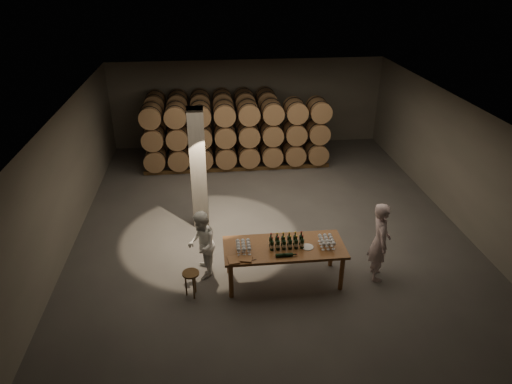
{
  "coord_description": "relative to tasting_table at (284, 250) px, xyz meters",
  "views": [
    {
      "loc": [
        -1.48,
        -10.54,
        6.38
      ],
      "look_at": [
        -0.37,
        -0.28,
        1.1
      ],
      "focal_mm": 32.0,
      "sensor_mm": 36.0,
      "label": 1
    }
  ],
  "objects": [
    {
      "name": "plate",
      "position": [
        0.49,
        -0.09,
        0.11
      ],
      "size": [
        0.26,
        0.26,
        0.01
      ],
      "primitive_type": "cylinder",
      "color": "silver",
      "rests_on": "tasting_table"
    },
    {
      "name": "notebook_corner",
      "position": [
        -1.11,
        -0.39,
        0.12
      ],
      "size": [
        0.26,
        0.31,
        0.02
      ],
      "primitive_type": "cube",
      "rotation": [
        0.0,
        0.0,
        0.13
      ],
      "color": "#905D34",
      "rests_on": "tasting_table"
    },
    {
      "name": "tasting_table",
      "position": [
        0.0,
        0.0,
        0.0
      ],
      "size": [
        2.6,
        1.1,
        0.9
      ],
      "color": "brown",
      "rests_on": "ground"
    },
    {
      "name": "notebook_near",
      "position": [
        -0.87,
        -0.39,
        0.12
      ],
      "size": [
        0.32,
        0.28,
        0.03
      ],
      "primitive_type": "cube",
      "rotation": [
        0.0,
        0.0,
        -0.22
      ],
      "color": "#905D34",
      "rests_on": "tasting_table"
    },
    {
      "name": "person_man",
      "position": [
        2.08,
        -0.07,
        0.13
      ],
      "size": [
        0.55,
        0.74,
        1.85
      ],
      "primitive_type": "imported",
      "rotation": [
        0.0,
        0.0,
        1.4
      ],
      "color": "beige",
      "rests_on": "ground"
    },
    {
      "name": "barrel_stack_back",
      "position": [
        -1.35,
        7.7,
        0.4
      ],
      "size": [
        4.7,
        0.95,
        2.31
      ],
      "color": "#54381C",
      "rests_on": "ground"
    },
    {
      "name": "person_woman",
      "position": [
        -1.77,
        0.41,
        -0.0
      ],
      "size": [
        0.61,
        0.78,
        1.59
      ],
      "primitive_type": "imported",
      "rotation": [
        0.0,
        0.0,
        -1.56
      ],
      "color": "white",
      "rests_on": "ground"
    },
    {
      "name": "barrel_stack_front",
      "position": [
        -0.57,
        6.3,
        0.4
      ],
      "size": [
        6.26,
        0.95,
        2.31
      ],
      "color": "#54381C",
      "rests_on": "ground"
    },
    {
      "name": "glass_cluster_right",
      "position": [
        0.91,
        -0.05,
        0.24
      ],
      "size": [
        0.31,
        0.42,
        0.19
      ],
      "color": "silver",
      "rests_on": "tasting_table"
    },
    {
      "name": "room",
      "position": [
        -1.8,
        2.7,
        0.8
      ],
      "size": [
        12.0,
        12.0,
        12.0
      ],
      "color": "#53504E",
      "rests_on": "ground"
    },
    {
      "name": "stool",
      "position": [
        -2.01,
        -0.3,
        -0.31
      ],
      "size": [
        0.35,
        0.35,
        0.59
      ],
      "rotation": [
        0.0,
        0.0,
        0.4
      ],
      "color": "#54381C",
      "rests_on": "ground"
    },
    {
      "name": "bottle_cluster",
      "position": [
        0.04,
        -0.03,
        0.22
      ],
      "size": [
        0.73,
        0.23,
        0.33
      ],
      "color": "black",
      "rests_on": "tasting_table"
    },
    {
      "name": "pen",
      "position": [
        -0.71,
        -0.43,
        0.11
      ],
      "size": [
        0.13,
        0.05,
        0.01
      ],
      "primitive_type": "cylinder",
      "rotation": [
        0.0,
        1.57,
        0.32
      ],
      "color": "black",
      "rests_on": "tasting_table"
    },
    {
      "name": "glass_cluster_left",
      "position": [
        -0.88,
        -0.05,
        0.23
      ],
      "size": [
        0.31,
        0.42,
        0.18
      ],
      "color": "silver",
      "rests_on": "tasting_table"
    },
    {
      "name": "lying_bottles",
      "position": [
        -0.05,
        -0.37,
        0.14
      ],
      "size": [
        0.45,
        0.08,
        0.08
      ],
      "color": "black",
      "rests_on": "tasting_table"
    }
  ]
}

